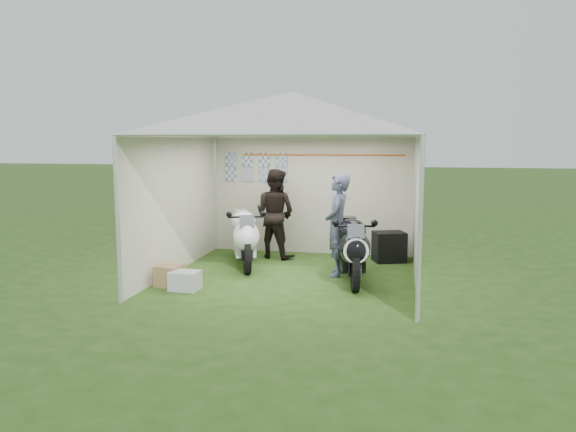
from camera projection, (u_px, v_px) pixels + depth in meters
name	position (u px, v px, depth m)	size (l,w,h in m)	color
ground	(291.00, 276.00, 9.29)	(80.00, 80.00, 0.00)	#254113
canopy_tent	(292.00, 119.00, 8.98)	(5.66, 5.66, 3.00)	silver
motorcycle_white	(244.00, 235.00, 9.94)	(0.97, 1.95, 1.00)	black
motorcycle_black	(352.00, 247.00, 8.85)	(0.66, 2.05, 1.01)	black
paddock_stand	(348.00, 260.00, 9.83)	(0.40, 0.25, 0.30)	#1A33CA
person_dark_jacket	(275.00, 214.00, 10.66)	(0.82, 0.64, 1.69)	black
person_blue_jacket	(337.00, 225.00, 9.22)	(0.62, 0.41, 1.69)	#505474
equipment_box	(389.00, 247.00, 10.36)	(0.55, 0.44, 0.55)	black
crate_0	(185.00, 281.00, 8.41)	(0.43, 0.33, 0.28)	#AFB3B8
crate_1	(169.00, 275.00, 8.65)	(0.36, 0.36, 0.32)	olive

